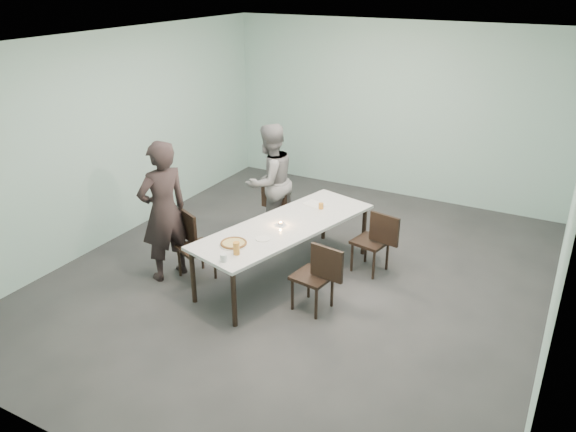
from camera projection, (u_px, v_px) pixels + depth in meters
The scene contains 16 objects.
ground at pixel (300, 276), 7.46m from camera, with size 7.00×7.00×0.00m, color #333335.
room_shell at pixel (301, 127), 6.64m from camera, with size 6.02×7.02×3.01m.
table at pixel (285, 229), 7.18m from camera, with size 1.54×2.74×0.75m.
chair_near_left at pixel (193, 241), 7.29m from camera, with size 0.65×0.56×0.87m.
chair_far_left at pixel (280, 208), 8.30m from camera, with size 0.62×0.43×0.87m.
chair_near_right at pixel (318, 273), 6.51m from camera, with size 0.64×0.48×0.87m.
chair_far_right at pixel (376, 238), 7.35m from camera, with size 0.64×0.50×0.87m.
diner_near at pixel (164, 211), 7.10m from camera, with size 0.68×0.44×1.85m, color black.
diner_far at pixel (270, 182), 8.27m from camera, with size 0.84×0.66×1.73m, color gray.
pizza at pixel (234, 243), 6.62m from camera, with size 0.34×0.34×0.04m.
side_plate at pixel (263, 239), 6.77m from camera, with size 0.18×0.18×0.01m, color white.
beer_glass at pixel (236, 248), 6.38m from camera, with size 0.08×0.08×0.15m, color orange.
water_tumbler at pixel (224, 258), 6.24m from camera, with size 0.08×0.08×0.09m, color silver.
tealight at pixel (280, 224), 7.13m from camera, with size 0.06×0.06×0.05m.
amber_tumbler at pixel (321, 206), 7.62m from camera, with size 0.07×0.07×0.08m, color orange.
menu at pixel (315, 204), 7.77m from camera, with size 0.30×0.22×0.01m, color silver.
Camera 1 is at (2.95, -5.80, 3.74)m, focal length 35.00 mm.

